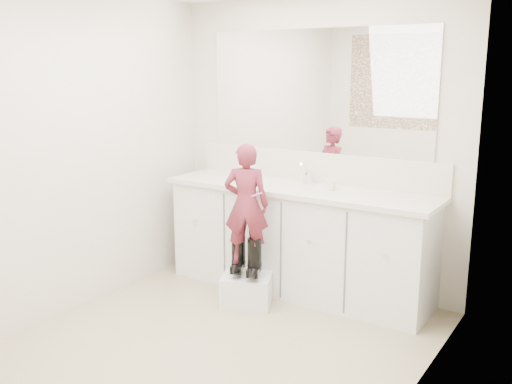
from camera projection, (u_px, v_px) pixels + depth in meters
The scene contains 16 objects.
floor at pixel (208, 349), 3.79m from camera, with size 3.00×3.00×0.00m, color #7F6F53.
wall_back at pixel (315, 145), 4.76m from camera, with size 2.60×2.60×0.00m, color beige.
wall_left at pixel (66, 155), 4.23m from camera, with size 3.00×3.00×0.00m, color beige.
wall_right at pixel (410, 197), 2.84m from camera, with size 3.00×3.00×0.00m, color beige.
vanity_cabinet at pixel (298, 242), 4.70m from camera, with size 2.20×0.55×0.85m, color silver.
countertop at pixel (298, 189), 4.60m from camera, with size 2.28×0.58×0.04m, color beige.
backsplash at pixel (314, 167), 4.79m from camera, with size 2.28×0.03×0.25m, color beige.
mirror at pixel (316, 91), 4.66m from camera, with size 2.00×0.02×1.00m, color white.
faucet at pixel (308, 178), 4.72m from camera, with size 0.08×0.08×0.10m, color silver.
cup at pixel (332, 185), 4.46m from camera, with size 0.09×0.09×0.08m, color beige.
soap_bottle at pixel (250, 169), 4.89m from camera, with size 0.08×0.08×0.18m, color white.
step_stool at pixel (247, 290), 4.48m from camera, with size 0.38×0.31×0.24m, color silver.
boot_left at pixel (239, 255), 4.46m from camera, with size 0.12×0.21×0.31m, color black, non-canonical shape.
boot_right at pixel (255, 258), 4.38m from camera, with size 0.12×0.21×0.31m, color black, non-canonical shape.
toddler at pixel (246, 205), 4.33m from camera, with size 0.34×0.23×0.94m, color #B3374D.
toothbrush at pixel (253, 196), 4.27m from camera, with size 0.01×0.01×0.14m, color #F961BC.
Camera 1 is at (2.17, -2.74, 1.83)m, focal length 40.00 mm.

